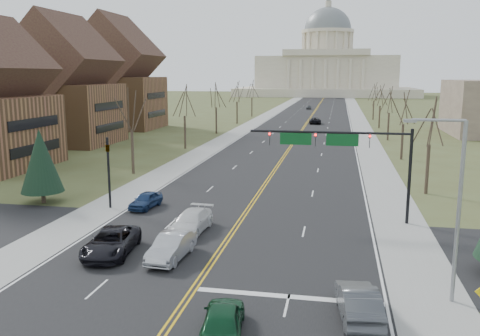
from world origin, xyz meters
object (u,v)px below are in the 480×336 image
at_px(signal_left, 108,165).
at_px(car_nb_outer_lead, 359,302).
at_px(street_light, 454,199).
at_px(car_sb_outer_lead, 111,242).
at_px(car_sb_inner_second, 191,221).
at_px(car_far_nb, 315,120).
at_px(car_nb_inner_lead, 223,319).
at_px(car_sb_inner_lead, 171,247).
at_px(signal_mast, 341,146).
at_px(car_far_sb, 309,107).
at_px(car_sb_outer_second, 146,200).

height_order(signal_left, car_nb_outer_lead, signal_left).
xyz_separation_m(street_light, car_sb_outer_lead, (-19.26, 3.08, -4.43)).
distance_m(car_sb_inner_second, car_far_nb, 82.69).
distance_m(car_nb_inner_lead, car_sb_inner_second, 14.91).
bearing_deg(car_sb_inner_lead, street_light, -7.24).
bearing_deg(signal_mast, car_nb_outer_lead, -86.75).
xyz_separation_m(street_light, car_sb_inner_lead, (-15.30, 2.98, -4.44)).
height_order(car_far_nb, car_far_sb, car_far_nb).
height_order(car_nb_outer_lead, car_sb_outer_second, car_nb_outer_lead).
relative_size(car_far_nb, car_far_sb, 1.38).
xyz_separation_m(street_light, car_nb_outer_lead, (-4.37, -2.72, -4.42)).
xyz_separation_m(signal_left, car_far_nb, (13.42, 77.53, -2.96)).
xyz_separation_m(car_sb_inner_second, car_sb_outer_second, (-5.61, 5.56, -0.07)).
distance_m(signal_mast, car_far_sb, 125.93).
xyz_separation_m(car_nb_outer_lead, car_far_nb, (-6.44, 93.75, -0.05)).
bearing_deg(car_far_nb, car_nb_outer_lead, 88.23).
distance_m(car_sb_inner_lead, car_far_sb, 135.97).
relative_size(car_sb_outer_lead, car_far_nb, 1.05).
bearing_deg(signal_left, car_far_nb, 80.18).
bearing_deg(signal_mast, street_light, -68.59).
height_order(car_sb_inner_lead, car_sb_outer_second, car_sb_inner_lead).
relative_size(signal_left, car_sb_outer_lead, 1.07).
xyz_separation_m(signal_mast, car_sb_inner_lead, (-10.00, -10.52, -4.98)).
bearing_deg(street_light, car_sb_inner_second, 151.57).
relative_size(car_nb_outer_lead, car_sb_inner_second, 0.93).
relative_size(street_light, car_sb_inner_lead, 1.93).
xyz_separation_m(car_nb_inner_lead, car_far_sb, (-4.90, 144.33, -0.08)).
bearing_deg(car_sb_outer_second, car_sb_inner_lead, -55.29).
bearing_deg(car_nb_outer_lead, signal_mast, -93.63).
relative_size(street_light, car_sb_inner_second, 1.76).
bearing_deg(car_far_sb, car_sb_outer_lead, -94.65).
bearing_deg(car_far_nb, signal_left, 74.48).
xyz_separation_m(car_sb_outer_lead, car_far_nb, (8.45, 87.95, -0.04)).
height_order(car_sb_inner_lead, car_sb_outer_lead, car_sb_outer_lead).
relative_size(car_sb_inner_second, car_sb_outer_second, 1.30).
bearing_deg(signal_left, car_nb_inner_lead, -53.31).
xyz_separation_m(car_sb_inner_lead, car_sb_outer_second, (-5.97, 11.06, -0.10)).
relative_size(car_sb_inner_lead, car_far_sb, 1.21).
height_order(signal_left, car_sb_outer_second, signal_left).
xyz_separation_m(signal_mast, signal_left, (-18.95, 0.00, -2.05)).
bearing_deg(car_sb_outer_lead, car_sb_inner_second, 49.41).
height_order(car_nb_outer_lead, car_sb_inner_second, car_nb_outer_lead).
bearing_deg(car_sb_inner_lead, signal_left, 134.13).
bearing_deg(street_light, car_sb_inner_lead, 168.99).
relative_size(car_sb_inner_lead, car_sb_outer_second, 1.19).
xyz_separation_m(car_nb_inner_lead, car_sb_inner_lead, (-5.13, 8.36, 0.03)).
bearing_deg(car_nb_outer_lead, street_light, -154.99).
bearing_deg(car_sb_inner_lead, car_far_sb, 93.68).
bearing_deg(car_far_sb, car_sb_inner_second, -93.14).
bearing_deg(street_light, car_sb_outer_lead, 170.92).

